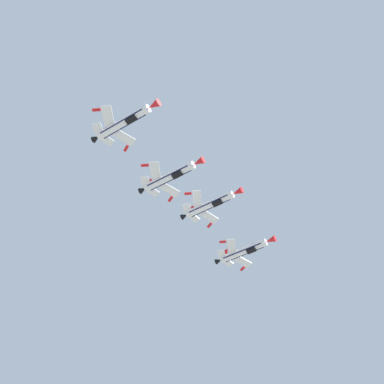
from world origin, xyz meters
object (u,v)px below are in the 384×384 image
object	(u,v)px
fighter_jet_right_wing	(170,176)
fighter_jet_left_outer	(124,122)
fighter_jet_lead	(244,251)
fighter_jet_left_wing	(211,204)

from	to	relation	value
fighter_jet_right_wing	fighter_jet_left_outer	bearing A→B (deg)	-0.31
fighter_jet_lead	fighter_jet_right_wing	xyz separation A→B (m)	(-25.69, -11.30, 1.38)
fighter_jet_left_wing	fighter_jet_left_outer	size ratio (longest dim) A/B	1.00
fighter_jet_right_wing	fighter_jet_left_wing	bearing A→B (deg)	174.07
fighter_jet_left_wing	fighter_jet_left_outer	distance (m)	28.79
fighter_jet_right_wing	fighter_jet_left_outer	size ratio (longest dim) A/B	1.00
fighter_jet_lead	fighter_jet_right_wing	world-z (taller)	fighter_jet_right_wing
fighter_jet_left_outer	fighter_jet_right_wing	bearing A→B (deg)	179.69
fighter_jet_left_wing	fighter_jet_right_wing	world-z (taller)	fighter_jet_left_wing
fighter_jet_left_wing	fighter_jet_lead	bearing A→B (deg)	178.78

